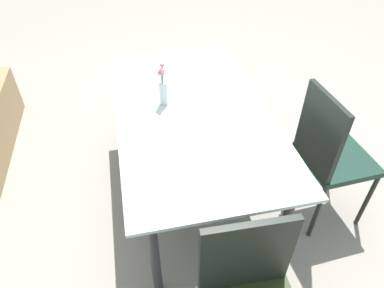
# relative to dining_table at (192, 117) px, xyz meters

# --- Properties ---
(ground_plane) EXTENTS (12.00, 12.00, 0.00)m
(ground_plane) POSITION_rel_dining_table_xyz_m (0.10, 0.08, -0.66)
(ground_plane) COLOR gray
(dining_table) EXTENTS (1.68, 0.94, 0.72)m
(dining_table) POSITION_rel_dining_table_xyz_m (0.00, 0.00, 0.00)
(dining_table) COLOR #B2C6C1
(dining_table) RESTS_ON ground
(chair_near_left) EXTENTS (0.42, 0.42, 0.97)m
(chair_near_left) POSITION_rel_dining_table_xyz_m (-0.38, -0.77, -0.11)
(chair_near_left) COLOR #153026
(chair_near_left) RESTS_ON ground
(flower_vase) EXTENTS (0.05, 0.05, 0.28)m
(flower_vase) POSITION_rel_dining_table_xyz_m (0.11, 0.16, 0.17)
(flower_vase) COLOR silver
(flower_vase) RESTS_ON dining_table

